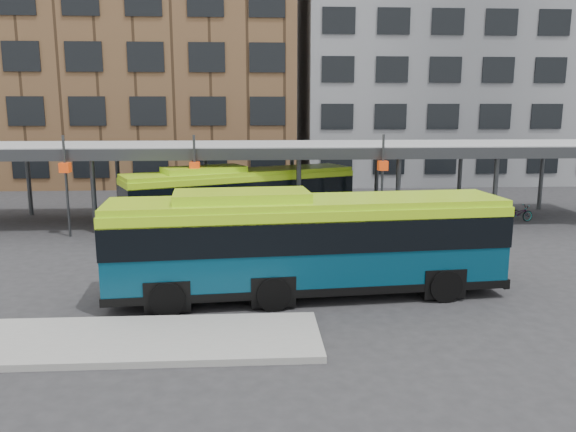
{
  "coord_description": "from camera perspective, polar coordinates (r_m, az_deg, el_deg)",
  "views": [
    {
      "loc": [
        -0.18,
        -16.97,
        6.05
      ],
      "look_at": [
        1.13,
        4.95,
        1.8
      ],
      "focal_mm": 35.0,
      "sensor_mm": 36.0,
      "label": 1
    }
  ],
  "objects": [
    {
      "name": "building_grey",
      "position": [
        51.73,
        15.33,
        14.96
      ],
      "size": [
        24.0,
        14.0,
        20.0
      ],
      "primitive_type": "cube",
      "color": "slate",
      "rests_on": "ground"
    },
    {
      "name": "bus_rear",
      "position": [
        28.42,
        -4.84,
        2.08
      ],
      "size": [
        11.75,
        7.02,
        3.24
      ],
      "rotation": [
        0.0,
        0.0,
        0.42
      ],
      "color": "#06354C",
      "rests_on": "ground"
    },
    {
      "name": "boarding_island",
      "position": [
        16.09,
        -22.95,
        -11.7
      ],
      "size": [
        14.0,
        3.0,
        0.18
      ],
      "primitive_type": "cube",
      "color": "gray",
      "rests_on": "ground"
    },
    {
      "name": "building_brick",
      "position": [
        50.19,
        -15.33,
        16.24
      ],
      "size": [
        26.0,
        14.0,
        22.0
      ],
      "primitive_type": "cube",
      "color": "brown",
      "rests_on": "ground"
    },
    {
      "name": "ground",
      "position": [
        18.02,
        -2.69,
        -8.68
      ],
      "size": [
        120.0,
        120.0,
        0.0
      ],
      "primitive_type": "plane",
      "color": "#28282B",
      "rests_on": "ground"
    },
    {
      "name": "bike_rack",
      "position": [
        31.99,
        19.72,
        0.28
      ],
      "size": [
        4.7,
        1.69,
        1.06
      ],
      "color": "slate",
      "rests_on": "ground"
    },
    {
      "name": "bus_front",
      "position": [
        18.12,
        1.82,
        -2.56
      ],
      "size": [
        12.83,
        3.76,
        3.49
      ],
      "rotation": [
        0.0,
        0.0,
        0.09
      ],
      "color": "#06354C",
      "rests_on": "ground"
    },
    {
      "name": "canopy",
      "position": [
        29.92,
        -3.21,
        6.83
      ],
      "size": [
        40.0,
        6.53,
        4.8
      ],
      "color": "#999B9E",
      "rests_on": "ground"
    }
  ]
}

